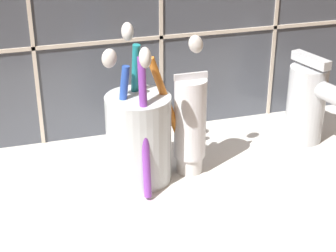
# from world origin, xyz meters

# --- Properties ---
(sink_counter) EXTENTS (0.68, 0.33, 0.02)m
(sink_counter) POSITION_xyz_m (0.00, 0.00, 0.01)
(sink_counter) COLOR silver
(sink_counter) RESTS_ON ground
(tile_wall_backsplash) EXTENTS (0.78, 0.02, 0.41)m
(tile_wall_backsplash) POSITION_xyz_m (0.00, 0.17, 0.21)
(tile_wall_backsplash) COLOR #4C515B
(tile_wall_backsplash) RESTS_ON ground
(toothbrush_cup) EXTENTS (0.12, 0.10, 0.19)m
(toothbrush_cup) POSITION_xyz_m (-0.05, 0.03, 0.08)
(toothbrush_cup) COLOR silver
(toothbrush_cup) RESTS_ON sink_counter
(toothpaste_tube) EXTENTS (0.04, 0.04, 0.13)m
(toothpaste_tube) POSITION_xyz_m (0.02, 0.03, 0.08)
(toothpaste_tube) COLOR white
(toothpaste_tube) RESTS_ON sink_counter
(sink_faucet) EXTENTS (0.06, 0.11, 0.12)m
(sink_faucet) POSITION_xyz_m (0.20, 0.06, 0.08)
(sink_faucet) COLOR silver
(sink_faucet) RESTS_ON sink_counter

